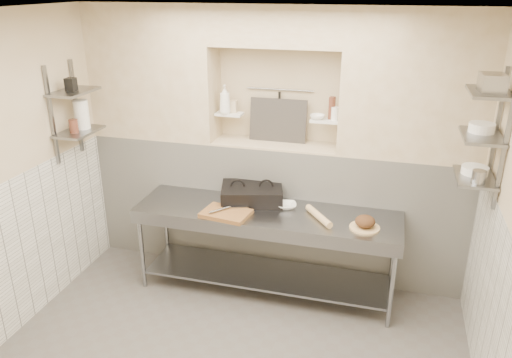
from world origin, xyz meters
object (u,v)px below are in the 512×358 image
(mixing_bowl, at_px, (287,206))
(jug_left, at_px, (82,114))
(bread_loaf, at_px, (365,221))
(bowl_alcove, at_px, (317,117))
(prep_table, at_px, (266,235))
(panini_press, at_px, (252,194))
(rolling_pin, at_px, (319,216))
(bottle_soap, at_px, (225,99))
(cutting_board, at_px, (226,213))

(mixing_bowl, height_order, jug_left, jug_left)
(bread_loaf, distance_m, jug_left, 2.95)
(jug_left, bearing_deg, bowl_alcove, 14.99)
(prep_table, height_order, bread_loaf, bread_loaf)
(panini_press, distance_m, mixing_bowl, 0.38)
(jug_left, bearing_deg, mixing_bowl, 5.50)
(bread_loaf, xyz_separation_m, jug_left, (-2.84, 0.05, 0.79))
(rolling_pin, bearing_deg, bottle_soap, 153.58)
(cutting_board, xyz_separation_m, bowl_alcove, (0.73, 0.73, 0.82))
(panini_press, distance_m, jug_left, 1.88)
(rolling_pin, xyz_separation_m, bowl_alcove, (-0.14, 0.58, 0.80))
(bread_loaf, relative_size, bottle_soap, 0.61)
(bread_loaf, bearing_deg, bottle_soap, 157.90)
(bread_loaf, bearing_deg, panini_press, 165.36)
(mixing_bowl, distance_m, bowl_alcove, 0.93)
(mixing_bowl, bearing_deg, rolling_pin, -26.08)
(bottle_soap, bearing_deg, cutting_board, -72.08)
(rolling_pin, bearing_deg, cutting_board, -169.78)
(prep_table, distance_m, mixing_bowl, 0.36)
(panini_press, height_order, cutting_board, panini_press)
(rolling_pin, xyz_separation_m, jug_left, (-2.41, -0.03, 0.82))
(prep_table, relative_size, bowl_alcove, 17.80)
(rolling_pin, bearing_deg, panini_press, 162.65)
(cutting_board, relative_size, mixing_bowl, 2.33)
(cutting_board, height_order, bowl_alcove, bowl_alcove)
(mixing_bowl, bearing_deg, panini_press, 171.52)
(prep_table, xyz_separation_m, jug_left, (-1.89, -0.05, 1.11))
(panini_press, distance_m, bottle_soap, 1.01)
(rolling_pin, xyz_separation_m, bread_loaf, (0.43, -0.08, 0.04))
(panini_press, relative_size, jug_left, 2.45)
(prep_table, relative_size, jug_left, 9.04)
(bowl_alcove, xyz_separation_m, jug_left, (-2.27, -0.61, 0.02))
(cutting_board, distance_m, bread_loaf, 1.30)
(prep_table, bearing_deg, panini_press, 135.30)
(cutting_board, relative_size, bread_loaf, 2.44)
(cutting_board, xyz_separation_m, jug_left, (-1.54, 0.13, 0.84))
(mixing_bowl, bearing_deg, bowl_alcove, 63.50)
(panini_press, distance_m, rolling_pin, 0.75)
(prep_table, distance_m, bottle_soap, 1.45)
(jug_left, bearing_deg, prep_table, 1.66)
(panini_press, distance_m, cutting_board, 0.41)
(cutting_board, bearing_deg, prep_table, 27.28)
(prep_table, distance_m, jug_left, 2.20)
(cutting_board, xyz_separation_m, bread_loaf, (1.30, 0.08, 0.05))
(prep_table, xyz_separation_m, panini_press, (-0.20, 0.20, 0.34))
(prep_table, height_order, bottle_soap, bottle_soap)
(bread_loaf, xyz_separation_m, bowl_alcove, (-0.57, 0.65, 0.76))
(panini_press, bearing_deg, prep_table, -60.10)
(rolling_pin, height_order, bowl_alcove, bowl_alcove)
(rolling_pin, relative_size, jug_left, 1.48)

